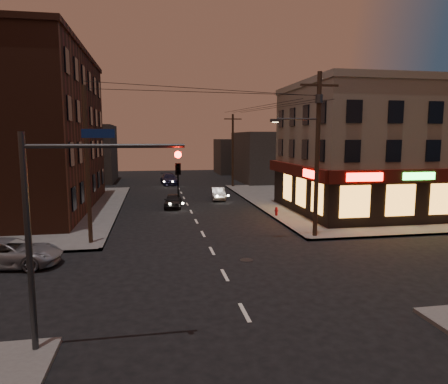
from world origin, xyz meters
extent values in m
plane|color=black|center=(0.00, 0.00, 0.00)|extent=(120.00, 120.00, 0.00)
cube|color=#514F4C|center=(18.00, 19.00, 0.07)|extent=(24.00, 28.00, 0.15)
cube|color=gray|center=(16.00, 13.50, 5.15)|extent=(15.00, 12.00, 10.00)
cube|color=gray|center=(16.00, 13.50, 10.40)|extent=(15.20, 12.20, 0.50)
cube|color=black|center=(16.00, 7.55, 1.85)|extent=(15.12, 0.25, 3.40)
cube|color=black|center=(8.55, 13.50, 1.85)|extent=(0.25, 12.12, 3.40)
cube|color=#45110B|center=(16.00, 7.25, 3.65)|extent=(15.60, 0.50, 0.90)
cube|color=#45110B|center=(8.25, 13.50, 3.65)|extent=(0.50, 12.60, 0.90)
cube|color=#FF140C|center=(10.70, 6.98, 3.65)|extent=(2.60, 0.06, 0.55)
cube|color=#26FF3F|center=(14.70, 6.98, 3.65)|extent=(2.40, 0.06, 0.50)
cube|color=#FF140C|center=(7.98, 9.70, 3.65)|extent=(0.06, 2.60, 0.55)
cube|color=#FFA138|center=(15.40, 7.40, 1.95)|extent=(12.40, 0.08, 2.20)
cube|color=#FFA138|center=(8.40, 12.50, 1.95)|extent=(0.08, 8.40, 2.20)
cube|color=#442216|center=(-14.50, 19.00, 6.65)|extent=(12.00, 20.00, 13.00)
cube|color=#3F3D3A|center=(14.00, 38.00, 3.50)|extent=(10.00, 12.00, 7.00)
cube|color=#3F3D3A|center=(-13.00, 42.00, 4.00)|extent=(9.00, 10.00, 8.00)
cube|color=#3F3D3A|center=(12.00, 52.00, 3.00)|extent=(8.00, 8.00, 6.00)
cylinder|color=#382619|center=(6.80, 5.80, 5.15)|extent=(0.28, 0.28, 10.00)
cube|color=#382619|center=(6.80, 5.80, 9.35)|extent=(2.40, 0.12, 0.12)
cylinder|color=#333538|center=(6.80, 5.80, 8.55)|extent=(0.44, 0.44, 0.50)
cylinder|color=#333538|center=(5.50, 5.80, 7.35)|extent=(2.60, 0.10, 0.10)
cube|color=#333538|center=(4.10, 5.80, 7.25)|extent=(0.60, 0.25, 0.18)
cube|color=#FFD88C|center=(4.10, 5.80, 7.15)|extent=(0.35, 0.15, 0.04)
cylinder|color=#382619|center=(6.80, 32.00, 4.65)|extent=(0.26, 0.26, 9.00)
cylinder|color=#382619|center=(-6.80, 6.50, 4.65)|extent=(0.24, 0.24, 9.00)
cylinder|color=#333538|center=(-6.60, -5.60, 3.20)|extent=(0.18, 0.18, 6.40)
cylinder|color=#333538|center=(-4.40, -5.60, 6.00)|extent=(4.40, 0.12, 0.12)
imported|color=black|center=(-2.40, -5.60, 5.50)|extent=(0.16, 0.20, 1.00)
sphere|color=#FF0C05|center=(-2.40, -5.72, 5.75)|extent=(0.20, 0.20, 0.20)
cube|color=navy|center=(-4.60, -5.60, 6.35)|extent=(0.90, 0.05, 0.25)
imported|color=gray|center=(-10.10, 3.08, 0.68)|extent=(5.13, 2.82, 1.36)
imported|color=black|center=(-1.40, 18.35, 0.63)|extent=(1.87, 3.83, 1.26)
imported|color=gray|center=(3.34, 22.32, 0.62)|extent=(1.60, 3.83, 1.23)
imported|color=#1B1C37|center=(-0.98, 36.55, 0.72)|extent=(2.45, 5.10, 1.43)
cylinder|color=maroon|center=(6.40, 12.49, 0.42)|extent=(0.25, 0.25, 0.55)
sphere|color=maroon|center=(6.40, 12.49, 0.72)|extent=(0.22, 0.22, 0.22)
cylinder|color=maroon|center=(6.40, 12.49, 0.53)|extent=(0.31, 0.19, 0.11)
cylinder|color=maroon|center=(6.40, 12.49, 0.53)|extent=(0.19, 0.31, 0.11)
camera|label=1|loc=(-3.12, -17.27, 6.23)|focal=32.00mm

